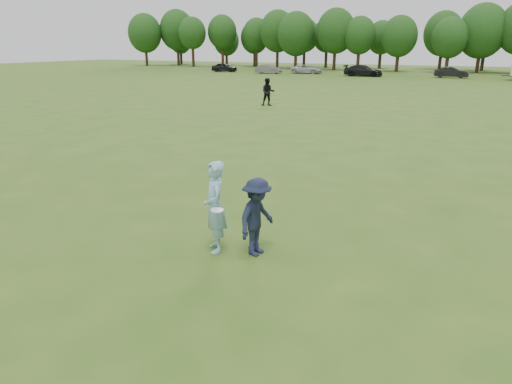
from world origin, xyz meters
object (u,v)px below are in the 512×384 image
car_a (224,67)px  car_c (307,69)px  player_far_a (268,92)px  defender (257,217)px  car_b (268,69)px  car_f (451,72)px  thrower (215,207)px  car_d (363,71)px

car_a → car_c: size_ratio=0.87×
player_far_a → car_a: (-24.56, 36.78, -0.29)m
defender → player_far_a: bearing=30.9°
car_a → car_b: size_ratio=1.02×
car_b → car_f: 26.39m
defender → car_b: size_ratio=0.42×
car_a → thrower: bearing=-157.4°
defender → car_d: size_ratio=0.32×
thrower → car_f: thrower is taller
defender → player_far_a: player_far_a is taller
car_c → car_d: 9.66m
thrower → car_a: 68.96m
car_d → defender: bearing=-169.7°
car_a → car_d: size_ratio=0.78×
defender → player_far_a: (-10.20, 23.09, 0.14)m
car_c → car_f: car_f is taller
defender → car_f: bearing=7.0°
car_d → car_f: car_d is taller
thrower → defender: size_ratio=1.18×
thrower → defender: (0.91, 0.22, -0.15)m
player_far_a → car_a: 44.22m
car_c → car_f: (20.87, -0.47, 0.04)m
car_d → car_f: 11.72m
car_c → car_a: bearing=92.9°
player_far_a → car_d: 35.66m
thrower → player_far_a: 25.09m
car_b → player_far_a: bearing=-157.8°
car_b → car_f: (26.30, 2.16, 0.04)m
thrower → defender: bearing=64.2°
thrower → car_d: bearing=150.9°
thrower → car_f: bearing=139.8°
car_a → car_d: 23.32m
player_far_a → defender: bearing=-92.2°
car_c → car_f: 20.88m
defender → car_d: 59.84m
car_d → thrower: bearing=-170.6°
player_far_a → car_f: bearing=48.7°
car_b → car_a: bearing=79.4°
thrower → car_d: 59.88m
car_f → player_far_a: bearing=163.9°
thrower → defender: 0.94m
car_b → car_d: (14.76, 0.13, 0.10)m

